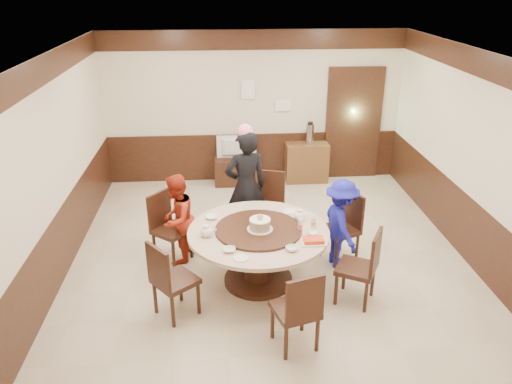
{
  "coord_description": "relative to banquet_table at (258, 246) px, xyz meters",
  "views": [
    {
      "loc": [
        -0.64,
        -6.09,
        3.69
      ],
      "look_at": [
        -0.2,
        -0.21,
        1.1
      ],
      "focal_mm": 35.0,
      "sensor_mm": 36.0,
      "label": 1
    }
  ],
  "objects": [
    {
      "name": "room",
      "position": [
        0.21,
        0.62,
        0.55
      ],
      "size": [
        6.0,
        6.04,
        2.84
      ],
      "color": "beige",
      "rests_on": "ground"
    },
    {
      "name": "banquet_table",
      "position": [
        0.0,
        0.0,
        0.0
      ],
      "size": [
        1.77,
        1.77,
        0.78
      ],
      "color": "black",
      "rests_on": "ground"
    },
    {
      "name": "chair_0",
      "position": [
        1.18,
        0.49,
        -0.23
      ],
      "size": [
        0.59,
        0.58,
        0.97
      ],
      "rotation": [
        0.0,
        0.0,
        2.0
      ],
      "color": "black",
      "rests_on": "ground"
    },
    {
      "name": "chair_1",
      "position": [
        0.26,
        1.3,
        -0.23
      ],
      "size": [
        0.56,
        0.56,
        0.97
      ],
      "rotation": [
        0.0,
        0.0,
        2.82
      ],
      "color": "black",
      "rests_on": "ground"
    },
    {
      "name": "chair_2",
      "position": [
        -1.16,
        0.67,
        -0.23
      ],
      "size": [
        0.62,
        0.62,
        0.97
      ],
      "rotation": [
        0.0,
        0.0,
        4.03
      ],
      "color": "black",
      "rests_on": "ground"
    },
    {
      "name": "chair_3",
      "position": [
        -1.02,
        -0.6,
        -0.23
      ],
      "size": [
        0.62,
        0.62,
        0.97
      ],
      "rotation": [
        0.0,
        0.0,
        5.39
      ],
      "color": "black",
      "rests_on": "ground"
    },
    {
      "name": "chair_4",
      "position": [
        0.3,
        -1.25,
        -0.23
      ],
      "size": [
        0.55,
        0.55,
        0.97
      ],
      "rotation": [
        0.0,
        0.0,
        6.57
      ],
      "color": "black",
      "rests_on": "ground"
    },
    {
      "name": "chair_5",
      "position": [
        1.16,
        -0.5,
        -0.23
      ],
      "size": [
        0.6,
        0.6,
        0.97
      ],
      "rotation": [
        0.0,
        0.0,
        7.35
      ],
      "color": "black",
      "rests_on": "ground"
    },
    {
      "name": "person_standing",
      "position": [
        -0.09,
        1.14,
        0.32
      ],
      "size": [
        0.7,
        0.54,
        1.71
      ],
      "primitive_type": "imported",
      "rotation": [
        0.0,
        0.0,
        3.36
      ],
      "color": "black",
      "rests_on": "ground"
    },
    {
      "name": "person_red",
      "position": [
        -1.06,
        0.62,
        0.1
      ],
      "size": [
        0.67,
        0.75,
        1.27
      ],
      "primitive_type": "imported",
      "rotation": [
        0.0,
        0.0,
        4.35
      ],
      "color": "#A42815",
      "rests_on": "ground"
    },
    {
      "name": "person_blue",
      "position": [
        1.13,
        0.34,
        0.09
      ],
      "size": [
        0.58,
        0.87,
        1.25
      ],
      "primitive_type": "imported",
      "rotation": [
        0.0,
        0.0,
        1.73
      ],
      "color": "#171896",
      "rests_on": "ground"
    },
    {
      "name": "birthday_cake",
      "position": [
        0.02,
        -0.03,
        0.32
      ],
      "size": [
        0.32,
        0.32,
        0.21
      ],
      "color": "white",
      "rests_on": "banquet_table"
    },
    {
      "name": "teapot_left",
      "position": [
        -0.64,
        -0.1,
        0.28
      ],
      "size": [
        0.17,
        0.15,
        0.13
      ],
      "primitive_type": "ellipsoid",
      "color": "white",
      "rests_on": "banquet_table"
    },
    {
      "name": "teapot_right",
      "position": [
        0.55,
        0.25,
        0.28
      ],
      "size": [
        0.17,
        0.15,
        0.13
      ],
      "primitive_type": "ellipsoid",
      "color": "white",
      "rests_on": "banquet_table"
    },
    {
      "name": "bowl_0",
      "position": [
        -0.59,
        0.38,
        0.24
      ],
      "size": [
        0.16,
        0.16,
        0.04
      ],
      "primitive_type": "imported",
      "color": "white",
      "rests_on": "banquet_table"
    },
    {
      "name": "bowl_1",
      "position": [
        0.34,
        -0.52,
        0.24
      ],
      "size": [
        0.15,
        0.15,
        0.05
      ],
      "primitive_type": "imported",
      "color": "white",
      "rests_on": "banquet_table"
    },
    {
      "name": "bowl_2",
      "position": [
        -0.38,
        -0.48,
        0.23
      ],
      "size": [
        0.15,
        0.15,
        0.04
      ],
      "primitive_type": "imported",
      "color": "white",
      "rests_on": "banquet_table"
    },
    {
      "name": "bowl_3",
      "position": [
        0.66,
        -0.16,
        0.24
      ],
      "size": [
        0.14,
        0.14,
        0.04
      ],
      "primitive_type": "imported",
      "color": "white",
      "rests_on": "banquet_table"
    },
    {
      "name": "saucer_near",
      "position": [
        -0.25,
        -0.65,
        0.22
      ],
      "size": [
        0.18,
        0.18,
        0.01
      ],
      "primitive_type": "cylinder",
      "color": "white",
      "rests_on": "banquet_table"
    },
    {
      "name": "saucer_far",
      "position": [
        0.45,
        0.5,
        0.22
      ],
      "size": [
        0.18,
        0.18,
        0.01
      ],
      "primitive_type": "cylinder",
      "color": "white",
      "rests_on": "banquet_table"
    },
    {
      "name": "shrimp_platter",
      "position": [
        0.63,
        -0.37,
        0.24
      ],
      "size": [
        0.3,
        0.2,
        0.06
      ],
      "color": "white",
      "rests_on": "banquet_table"
    },
    {
      "name": "bottle_0",
      "position": [
        0.52,
        -0.05,
        0.3
      ],
      "size": [
        0.06,
        0.06,
        0.16
      ],
      "primitive_type": "cylinder",
      "color": "white",
      "rests_on": "banquet_table"
    },
    {
      "name": "bottle_1",
      "position": [
        0.69,
        0.01,
        0.3
      ],
      "size": [
        0.06,
        0.06,
        0.16
      ],
      "primitive_type": "cylinder",
      "color": "white",
      "rests_on": "banquet_table"
    },
    {
      "name": "tv_stand",
      "position": [
        -0.14,
        3.36,
        -0.28
      ],
      "size": [
        0.85,
        0.45,
        0.5
      ],
      "primitive_type": "cube",
      "color": "black",
      "rests_on": "ground"
    },
    {
      "name": "television",
      "position": [
        -0.14,
        3.36,
        0.18
      ],
      "size": [
        0.75,
        0.1,
        0.43
      ],
      "primitive_type": "imported",
      "rotation": [
        0.0,
        0.0,
        3.13
      ],
      "color": "gray",
      "rests_on": "tv_stand"
    },
    {
      "name": "side_cabinet",
      "position": [
        1.2,
        3.39,
        -0.16
      ],
      "size": [
        0.8,
        0.4,
        0.75
      ],
      "primitive_type": "cube",
      "color": "brown",
      "rests_on": "ground"
    },
    {
      "name": "thermos",
      "position": [
        1.24,
        3.39,
        0.41
      ],
      "size": [
        0.15,
        0.15,
        0.38
      ],
      "primitive_type": "cylinder",
      "color": "silver",
      "rests_on": "side_cabinet"
    },
    {
      "name": "notice_left",
      "position": [
        0.1,
        3.56,
        1.22
      ],
      "size": [
        0.25,
        0.0,
        0.35
      ],
      "primitive_type": "cube",
      "color": "white",
      "rests_on": "room"
    },
    {
      "name": "notice_right",
      "position": [
        0.75,
        3.56,
        0.92
      ],
      "size": [
        0.3,
        0.0,
        0.22
      ],
      "primitive_type": "cube",
      "color": "white",
      "rests_on": "room"
    }
  ]
}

